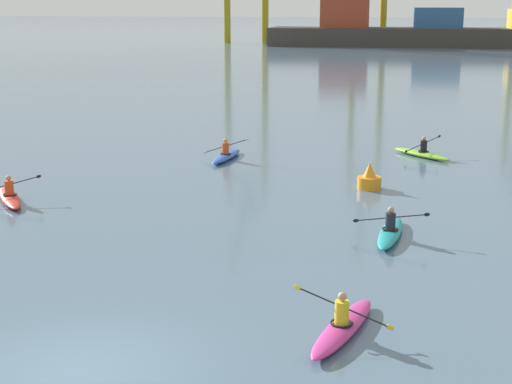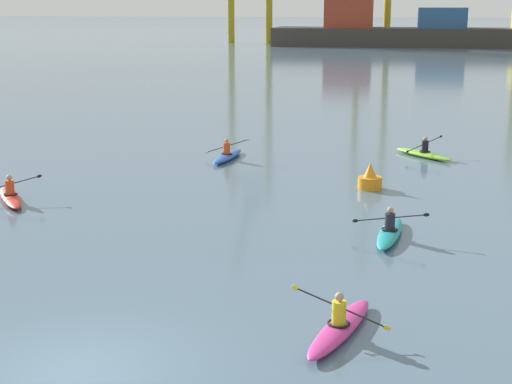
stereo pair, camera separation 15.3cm
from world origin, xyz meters
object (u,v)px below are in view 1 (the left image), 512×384
(kayak_magenta, at_px, (343,326))
(kayak_teal, at_px, (390,231))
(kayak_lime, at_px, (422,153))
(kayak_blue, at_px, (226,156))
(kayak_red, at_px, (10,197))
(channel_buoy, at_px, (369,179))
(container_barge, at_px, (433,32))

(kayak_magenta, bearing_deg, kayak_teal, 83.08)
(kayak_lime, relative_size, kayak_teal, 0.83)
(kayak_lime, bearing_deg, kayak_blue, -165.81)
(kayak_red, bearing_deg, channel_buoy, 19.00)
(channel_buoy, relative_size, kayak_teal, 0.29)
(kayak_lime, height_order, kayak_teal, same)
(kayak_blue, bearing_deg, kayak_red, -123.72)
(container_barge, xyz_separation_m, kayak_blue, (-12.39, -97.03, -2.22))
(container_barge, height_order, channel_buoy, container_barge)
(container_barge, xyz_separation_m, kayak_teal, (-5.00, -107.63, -2.22))
(container_barge, height_order, kayak_lime, container_barge)
(container_barge, distance_m, kayak_blue, 97.85)
(container_barge, relative_size, kayak_blue, 15.72)
(kayak_blue, height_order, kayak_red, kayak_blue)
(channel_buoy, xyz_separation_m, kayak_teal, (0.88, -6.11, -0.19))
(kayak_teal, distance_m, kayak_magenta, 7.22)
(kayak_red, bearing_deg, kayak_magenta, -36.23)
(container_barge, distance_m, kayak_lime, 94.96)
(container_barge, xyz_separation_m, kayak_red, (-18.21, -105.76, -2.22))
(kayak_teal, bearing_deg, kayak_blue, 124.89)
(kayak_magenta, bearing_deg, container_barge, 87.07)
(container_barge, relative_size, channel_buoy, 54.13)
(container_barge, bearing_deg, channel_buoy, -93.31)
(channel_buoy, bearing_deg, container_barge, 86.69)
(kayak_teal, height_order, kayak_red, same)
(container_barge, distance_m, kayak_teal, 107.76)
(container_barge, relative_size, kayak_red, 17.28)
(kayak_blue, bearing_deg, kayak_lime, 14.19)
(kayak_lime, bearing_deg, kayak_red, -142.91)
(kayak_blue, height_order, kayak_magenta, kayak_blue)
(kayak_lime, relative_size, kayak_magenta, 0.83)
(channel_buoy, height_order, kayak_magenta, channel_buoy)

